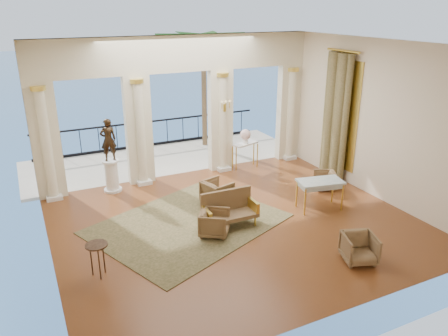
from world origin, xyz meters
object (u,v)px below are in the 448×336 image
armchair_c (325,180)px  game_table (320,184)px  armchair_d (217,191)px  pedestal (112,176)px  statue (108,140)px  settee (229,209)px  side_table (97,249)px  armchair_a (215,222)px  armchair_b (359,247)px  console_table (245,147)px

armchair_c → game_table: 1.52m
armchair_d → pedestal: pedestal is taller
game_table → statue: statue is taller
settee → game_table: bearing=-3.2°
statue → side_table: 4.63m
armchair_a → pedestal: bearing=58.1°
armchair_a → statue: bearing=58.1°
statue → side_table: statue is taller
game_table → pedestal: 6.17m
armchair_c → settee: size_ratio=0.44×
armchair_c → side_table: (-7.16, -1.65, 0.33)m
pedestal → statue: statue is taller
armchair_b → console_table: console_table is taller
settee → game_table: size_ratio=1.06×
armchair_c → armchair_d: size_ratio=0.82×
game_table → side_table: game_table is taller
console_table → side_table: (-5.86, -4.40, -0.10)m
armchair_a → pedestal: pedestal is taller
armchair_a → statue: 4.36m
statue → console_table: (4.62, 0.05, -0.89)m
game_table → settee: bearing=-172.9°
pedestal → console_table: pedestal is taller
settee → console_table: size_ratio=1.41×
game_table → side_table: bearing=-163.0°
armchair_b → armchair_c: bearing=82.1°
armchair_d → game_table: size_ratio=0.57×
armchair_a → console_table: bearing=-2.7°
settee → statue: size_ratio=1.10×
armchair_d → statue: size_ratio=0.59×
armchair_b → pedestal: size_ratio=0.72×
armchair_b → armchair_c: 4.06m
armchair_a → side_table: 2.97m
armchair_d → settee: bearing=151.0°
pedestal → armchair_a: bearing=-66.4°
game_table → statue: size_ratio=1.04×
armchair_d → game_table: bearing=-139.1°
armchair_d → console_table: 3.10m
armchair_d → settee: (-0.31, -1.35, 0.08)m
side_table → pedestal: bearing=74.1°
game_table → side_table: (-6.14, -0.61, -0.11)m
console_table → side_table: size_ratio=1.34×
armchair_a → armchair_c: 4.39m
armchair_b → side_table: (-5.28, 1.95, 0.29)m
armchair_d → console_table: console_table is taller
settee → pedestal: pedestal is taller
armchair_b → settee: bearing=143.3°
armchair_a → game_table: game_table is taller
console_table → armchair_d: bearing=-150.6°
armchair_c → side_table: 7.35m
armchair_c → armchair_a: bearing=-49.5°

